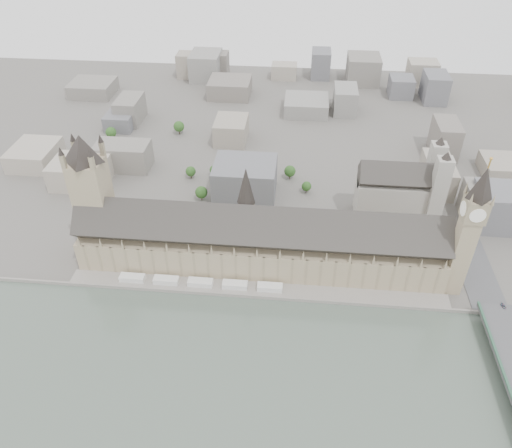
# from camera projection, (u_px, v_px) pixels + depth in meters

# --- Properties ---
(ground) EXTENTS (900.00, 900.00, 0.00)m
(ground) POSITION_uv_depth(u_px,v_px,m) (257.00, 283.00, 361.83)
(ground) COLOR #595651
(ground) RESTS_ON ground
(embankment_wall) EXTENTS (600.00, 1.50, 3.00)m
(embankment_wall) POSITION_uv_depth(u_px,v_px,m) (255.00, 297.00, 349.01)
(embankment_wall) COLOR gray
(embankment_wall) RESTS_ON ground
(river_terrace) EXTENTS (270.00, 15.00, 2.00)m
(river_terrace) POSITION_uv_depth(u_px,v_px,m) (256.00, 290.00, 355.27)
(river_terrace) COLOR gray
(river_terrace) RESTS_ON ground
(terrace_tents) EXTENTS (118.00, 7.00, 4.00)m
(terrace_tents) POSITION_uv_depth(u_px,v_px,m) (200.00, 282.00, 356.95)
(terrace_tents) COLOR silver
(terrace_tents) RESTS_ON river_terrace
(palace_of_westminster) EXTENTS (265.00, 40.73, 55.44)m
(palace_of_westminster) POSITION_uv_depth(u_px,v_px,m) (259.00, 242.00, 363.81)
(palace_of_westminster) COLOR gray
(palace_of_westminster) RESTS_ON ground
(elizabeth_tower) EXTENTS (17.00, 17.00, 107.50)m
(elizabeth_tower) POSITION_uv_depth(u_px,v_px,m) (470.00, 224.00, 322.56)
(elizabeth_tower) COLOR gray
(elizabeth_tower) RESTS_ON ground
(victoria_tower) EXTENTS (30.00, 30.00, 100.00)m
(victoria_tower) POSITION_uv_depth(u_px,v_px,m) (92.00, 191.00, 358.65)
(victoria_tower) COLOR gray
(victoria_tower) RESTS_ON ground
(central_tower) EXTENTS (13.00, 13.00, 48.00)m
(central_tower) POSITION_uv_depth(u_px,v_px,m) (246.00, 197.00, 348.38)
(central_tower) COLOR gray
(central_tower) RESTS_ON ground
(westminster_abbey) EXTENTS (68.00, 36.00, 64.00)m
(westminster_abbey) POSITION_uv_depth(u_px,v_px,m) (401.00, 191.00, 413.65)
(westminster_abbey) COLOR #A3A093
(westminster_abbey) RESTS_ON ground
(city_skyline_inland) EXTENTS (720.00, 360.00, 38.00)m
(city_skyline_inland) POSITION_uv_depth(u_px,v_px,m) (278.00, 115.00, 545.05)
(city_skyline_inland) COLOR gray
(city_skyline_inland) RESTS_ON ground
(park_trees) EXTENTS (110.00, 30.00, 15.00)m
(park_trees) POSITION_uv_depth(u_px,v_px,m) (252.00, 225.00, 405.76)
(park_trees) COLOR #204819
(park_trees) RESTS_ON ground
(car_approach) EXTENTS (3.25, 5.14, 1.39)m
(car_approach) POSITION_uv_depth(u_px,v_px,m) (503.00, 306.00, 329.26)
(car_approach) COLOR gray
(car_approach) RESTS_ON westminster_bridge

